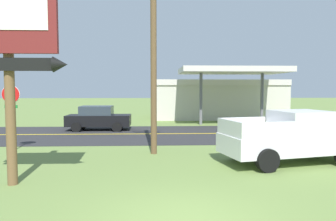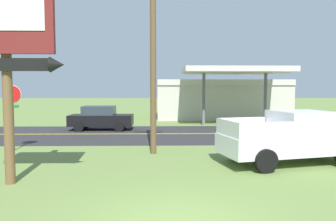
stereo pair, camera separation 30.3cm
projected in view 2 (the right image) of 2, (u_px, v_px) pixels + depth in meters
The scene contains 8 objects.
road_asphalt at pixel (166, 134), 19.62m from camera, with size 140.00×8.00×0.02m, color #2B2B2D.
road_centre_line at pixel (166, 134), 19.61m from camera, with size 126.00×0.20×0.01m, color gold.
motel_sign at pixel (6, 44), 8.97m from camera, with size 3.15×0.54×5.93m.
stop_sign at pixel (13, 106), 14.28m from camera, with size 0.80×0.08×2.95m.
utility_pole at pixel (153, 42), 13.40m from camera, with size 1.78×0.26×8.93m.
gas_station at pixel (221, 98), 30.26m from camera, with size 12.00×11.50×4.40m.
pickup_white_parked_on_lawn at pixel (291, 138), 11.88m from camera, with size 5.51×3.10×1.96m.
car_black_far_lane at pixel (101, 118), 21.46m from camera, with size 4.20×2.00×1.64m.
Camera 2 is at (-0.32, -6.47, 2.79)m, focal length 34.02 mm.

